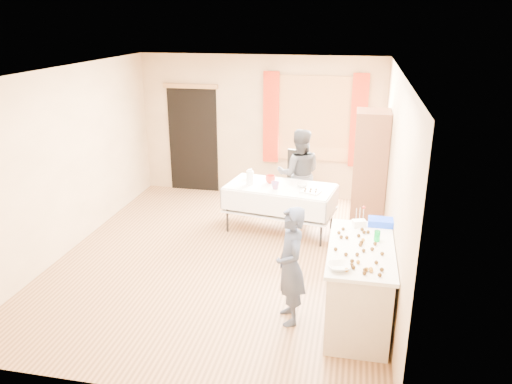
% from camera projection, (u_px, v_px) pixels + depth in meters
% --- Properties ---
extents(floor, '(4.50, 5.50, 0.02)m').
position_uv_depth(floor, '(223.00, 257.00, 7.12)').
color(floor, '#9E7047').
rests_on(floor, ground).
extents(ceiling, '(4.50, 5.50, 0.02)m').
position_uv_depth(ceiling, '(218.00, 70.00, 6.24)').
color(ceiling, white).
rests_on(ceiling, floor).
extents(wall_back, '(4.50, 0.02, 2.60)m').
position_uv_depth(wall_back, '(260.00, 127.00, 9.23)').
color(wall_back, tan).
rests_on(wall_back, floor).
extents(wall_front, '(4.50, 0.02, 2.60)m').
position_uv_depth(wall_front, '(132.00, 265.00, 4.13)').
color(wall_front, tan).
rests_on(wall_front, floor).
extents(wall_left, '(0.02, 5.50, 2.60)m').
position_uv_depth(wall_left, '(67.00, 160.00, 7.11)').
color(wall_left, tan).
rests_on(wall_left, floor).
extents(wall_right, '(0.02, 5.50, 2.60)m').
position_uv_depth(wall_right, '(394.00, 180.00, 6.25)').
color(wall_right, tan).
rests_on(wall_right, floor).
extents(window_frame, '(1.32, 0.06, 1.52)m').
position_uv_depth(window_frame, '(314.00, 119.00, 8.93)').
color(window_frame, olive).
rests_on(window_frame, wall_back).
extents(window_pane, '(1.20, 0.02, 1.40)m').
position_uv_depth(window_pane, '(314.00, 119.00, 8.92)').
color(window_pane, white).
rests_on(window_pane, wall_back).
extents(curtain_left, '(0.28, 0.06, 1.65)m').
position_uv_depth(curtain_left, '(271.00, 118.00, 9.03)').
color(curtain_left, '#A5240E').
rests_on(curtain_left, wall_back).
extents(curtain_right, '(0.28, 0.06, 1.65)m').
position_uv_depth(curtain_right, '(359.00, 121.00, 8.74)').
color(curtain_right, '#A5240E').
rests_on(curtain_right, wall_back).
extents(doorway, '(0.95, 0.04, 2.00)m').
position_uv_depth(doorway, '(193.00, 140.00, 9.54)').
color(doorway, black).
rests_on(doorway, floor).
extents(door_lintel, '(1.05, 0.06, 0.08)m').
position_uv_depth(door_lintel, '(190.00, 86.00, 9.18)').
color(door_lintel, olive).
rests_on(door_lintel, wall_back).
extents(cabinet, '(0.50, 0.60, 1.93)m').
position_uv_depth(cabinet, '(369.00, 174.00, 7.63)').
color(cabinet, brown).
rests_on(cabinet, floor).
extents(counter, '(0.70, 1.47, 0.91)m').
position_uv_depth(counter, '(359.00, 285.00, 5.49)').
color(counter, beige).
rests_on(counter, floor).
extents(party_table, '(1.79, 1.12, 0.75)m').
position_uv_depth(party_table, '(280.00, 204.00, 7.85)').
color(party_table, black).
rests_on(party_table, floor).
extents(chair, '(0.52, 0.52, 1.01)m').
position_uv_depth(chair, '(294.00, 191.00, 8.89)').
color(chair, black).
rests_on(chair, floor).
extents(girl, '(0.71, 0.65, 1.36)m').
position_uv_depth(girl, '(291.00, 266.00, 5.43)').
color(girl, '#29324A').
rests_on(girl, floor).
extents(woman, '(0.92, 0.81, 1.52)m').
position_uv_depth(woman, '(299.00, 174.00, 8.29)').
color(woman, black).
rests_on(woman, floor).
extents(soda_can, '(0.07, 0.07, 0.12)m').
position_uv_depth(soda_can, '(377.00, 236.00, 5.46)').
color(soda_can, '#02A030').
rests_on(soda_can, counter).
extents(mixing_bowl, '(0.33, 0.33, 0.05)m').
position_uv_depth(mixing_bowl, '(339.00, 267.00, 4.87)').
color(mixing_bowl, white).
rests_on(mixing_bowl, counter).
extents(foam_block, '(0.17, 0.14, 0.08)m').
position_uv_depth(foam_block, '(359.00, 223.00, 5.85)').
color(foam_block, white).
rests_on(foam_block, counter).
extents(blue_basket, '(0.30, 0.20, 0.08)m').
position_uv_depth(blue_basket, '(381.00, 222.00, 5.88)').
color(blue_basket, '#143DF2').
rests_on(blue_basket, counter).
extents(pitcher, '(0.11, 0.11, 0.22)m').
position_uv_depth(pitcher, '(250.00, 178.00, 7.77)').
color(pitcher, silver).
rests_on(pitcher, party_table).
extents(cup_red, '(0.21, 0.21, 0.12)m').
position_uv_depth(cup_red, '(270.00, 179.00, 7.86)').
color(cup_red, red).
rests_on(cup_red, party_table).
extents(cup_rainbow, '(0.15, 0.15, 0.11)m').
position_uv_depth(cup_rainbow, '(275.00, 185.00, 7.60)').
color(cup_rainbow, red).
rests_on(cup_rainbow, party_table).
extents(small_bowl, '(0.19, 0.19, 0.05)m').
position_uv_depth(small_bowl, '(302.00, 185.00, 7.70)').
color(small_bowl, white).
rests_on(small_bowl, party_table).
extents(pastry_tray, '(0.33, 0.28, 0.02)m').
position_uv_depth(pastry_tray, '(311.00, 192.00, 7.46)').
color(pastry_tray, white).
rests_on(pastry_tray, party_table).
extents(bottle, '(0.09, 0.10, 0.16)m').
position_uv_depth(bottle, '(251.00, 173.00, 8.09)').
color(bottle, white).
rests_on(bottle, party_table).
extents(cake_balls, '(0.52, 1.09, 0.04)m').
position_uv_depth(cake_balls, '(360.00, 252.00, 5.19)').
color(cake_balls, '#3F2314').
rests_on(cake_balls, counter).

